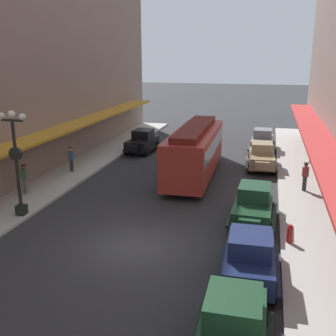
{
  "coord_description": "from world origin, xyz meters",
  "views": [
    {
      "loc": [
        5.15,
        -14.68,
        7.79
      ],
      "look_at": [
        0.0,
        6.0,
        1.8
      ],
      "focal_mm": 43.22,
      "sensor_mm": 36.0,
      "label": 1
    }
  ],
  "objects_px": {
    "parked_car_3": "(142,141)",
    "parked_car_4": "(262,156)",
    "streetcar": "(195,149)",
    "lamp_post_with_clock": "(16,159)",
    "fire_hydrant": "(290,233)",
    "pedestrian_0": "(305,176)",
    "pedestrian_3": "(25,178)",
    "parked_car_0": "(232,331)",
    "parked_car_5": "(262,140)",
    "parked_car_2": "(253,204)",
    "pedestrian_4": "(312,152)",
    "pedestrian_1": "(71,159)",
    "parked_car_1": "(250,255)"
  },
  "relations": [
    {
      "from": "parked_car_2",
      "to": "pedestrian_4",
      "type": "height_order",
      "value": "parked_car_2"
    },
    {
      "from": "lamp_post_with_clock",
      "to": "pedestrian_4",
      "type": "distance_m",
      "value": 20.34
    },
    {
      "from": "parked_car_4",
      "to": "lamp_post_with_clock",
      "type": "height_order",
      "value": "lamp_post_with_clock"
    },
    {
      "from": "parked_car_2",
      "to": "pedestrian_1",
      "type": "xyz_separation_m",
      "value": [
        -12.3,
        5.58,
        0.07
      ]
    },
    {
      "from": "parked_car_2",
      "to": "parked_car_1",
      "type": "bearing_deg",
      "value": -89.02
    },
    {
      "from": "parked_car_5",
      "to": "streetcar",
      "type": "xyz_separation_m",
      "value": [
        -4.11,
        -8.75,
        0.96
      ]
    },
    {
      "from": "parked_car_2",
      "to": "parked_car_0",
      "type": "bearing_deg",
      "value": -90.86
    },
    {
      "from": "parked_car_0",
      "to": "parked_car_4",
      "type": "xyz_separation_m",
      "value": [
        0.28,
        19.32,
        0.0
      ]
    },
    {
      "from": "parked_car_1",
      "to": "lamp_post_with_clock",
      "type": "bearing_deg",
      "value": 164.65
    },
    {
      "from": "lamp_post_with_clock",
      "to": "pedestrian_4",
      "type": "xyz_separation_m",
      "value": [
        14.79,
        13.81,
        -2.0
      ]
    },
    {
      "from": "parked_car_0",
      "to": "parked_car_3",
      "type": "bearing_deg",
      "value": 112.97
    },
    {
      "from": "streetcar",
      "to": "fire_hydrant",
      "type": "relative_size",
      "value": 11.75
    },
    {
      "from": "parked_car_4",
      "to": "fire_hydrant",
      "type": "distance_m",
      "value": 12.08
    },
    {
      "from": "parked_car_5",
      "to": "pedestrian_0",
      "type": "bearing_deg",
      "value": -75.51
    },
    {
      "from": "parked_car_1",
      "to": "parked_car_4",
      "type": "height_order",
      "value": "same"
    },
    {
      "from": "parked_car_4",
      "to": "parked_car_5",
      "type": "distance_m",
      "value": 5.48
    },
    {
      "from": "pedestrian_4",
      "to": "lamp_post_with_clock",
      "type": "bearing_deg",
      "value": -136.96
    },
    {
      "from": "parked_car_0",
      "to": "pedestrian_1",
      "type": "bearing_deg",
      "value": 129.04
    },
    {
      "from": "lamp_post_with_clock",
      "to": "fire_hydrant",
      "type": "relative_size",
      "value": 6.29
    },
    {
      "from": "parked_car_3",
      "to": "parked_car_4",
      "type": "distance_m",
      "value": 10.07
    },
    {
      "from": "streetcar",
      "to": "lamp_post_with_clock",
      "type": "xyz_separation_m",
      "value": [
        -7.09,
        -8.7,
        1.08
      ]
    },
    {
      "from": "parked_car_3",
      "to": "pedestrian_0",
      "type": "bearing_deg",
      "value": -31.71
    },
    {
      "from": "pedestrian_0",
      "to": "fire_hydrant",
      "type": "bearing_deg",
      "value": -98.62
    },
    {
      "from": "streetcar",
      "to": "pedestrian_0",
      "type": "distance_m",
      "value": 6.97
    },
    {
      "from": "parked_car_1",
      "to": "parked_car_2",
      "type": "xyz_separation_m",
      "value": [
        -0.09,
        5.14,
        0.0
      ]
    },
    {
      "from": "parked_car_0",
      "to": "parked_car_5",
      "type": "relative_size",
      "value": 0.99
    },
    {
      "from": "parked_car_5",
      "to": "pedestrian_3",
      "type": "height_order",
      "value": "parked_car_5"
    },
    {
      "from": "parked_car_3",
      "to": "pedestrian_3",
      "type": "bearing_deg",
      "value": -105.33
    },
    {
      "from": "lamp_post_with_clock",
      "to": "pedestrian_3",
      "type": "distance_m",
      "value": 3.9
    },
    {
      "from": "parked_car_5",
      "to": "pedestrian_3",
      "type": "xyz_separation_m",
      "value": [
        -12.85,
        -14.52,
        0.07
      ]
    },
    {
      "from": "pedestrian_3",
      "to": "parked_car_0",
      "type": "bearing_deg",
      "value": -39.14
    },
    {
      "from": "pedestrian_3",
      "to": "parked_car_2",
      "type": "bearing_deg",
      "value": -3.9
    },
    {
      "from": "streetcar",
      "to": "pedestrian_3",
      "type": "xyz_separation_m",
      "value": [
        -8.73,
        -5.77,
        -0.89
      ]
    },
    {
      "from": "parked_car_3",
      "to": "parked_car_5",
      "type": "distance_m",
      "value": 9.96
    },
    {
      "from": "parked_car_4",
      "to": "pedestrian_1",
      "type": "height_order",
      "value": "parked_car_4"
    },
    {
      "from": "lamp_post_with_clock",
      "to": "fire_hydrant",
      "type": "distance_m",
      "value": 12.98
    },
    {
      "from": "parked_car_2",
      "to": "parked_car_4",
      "type": "distance_m",
      "value": 9.91
    },
    {
      "from": "parked_car_1",
      "to": "parked_car_3",
      "type": "height_order",
      "value": "same"
    },
    {
      "from": "parked_car_4",
      "to": "pedestrian_4",
      "type": "xyz_separation_m",
      "value": [
        3.51,
        1.85,
        0.05
      ]
    },
    {
      "from": "parked_car_1",
      "to": "streetcar",
      "type": "relative_size",
      "value": 0.45
    },
    {
      "from": "fire_hydrant",
      "to": "parked_car_1",
      "type": "bearing_deg",
      "value": -116.33
    },
    {
      "from": "parked_car_3",
      "to": "pedestrian_0",
      "type": "height_order",
      "value": "parked_car_3"
    },
    {
      "from": "pedestrian_3",
      "to": "fire_hydrant",
      "type": "bearing_deg",
      "value": -11.59
    },
    {
      "from": "parked_car_5",
      "to": "pedestrian_4",
      "type": "distance_m",
      "value": 5.11
    },
    {
      "from": "lamp_post_with_clock",
      "to": "parked_car_2",
      "type": "bearing_deg",
      "value": 10.47
    },
    {
      "from": "parked_car_0",
      "to": "pedestrian_1",
      "type": "distance_m",
      "value": 19.31
    },
    {
      "from": "lamp_post_with_clock",
      "to": "pedestrian_1",
      "type": "xyz_separation_m",
      "value": [
        -1.16,
        7.64,
        -1.97
      ]
    },
    {
      "from": "fire_hydrant",
      "to": "pedestrian_4",
      "type": "distance_m",
      "value": 13.99
    },
    {
      "from": "lamp_post_with_clock",
      "to": "parked_car_3",
      "type": "bearing_deg",
      "value": 83.78
    },
    {
      "from": "fire_hydrant",
      "to": "pedestrian_0",
      "type": "height_order",
      "value": "pedestrian_0"
    }
  ]
}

